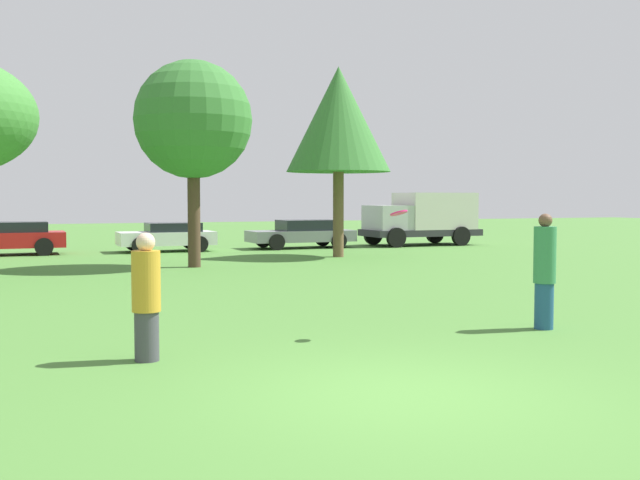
# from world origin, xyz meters

# --- Properties ---
(ground_plane) EXTENTS (120.00, 120.00, 0.00)m
(ground_plane) POSITION_xyz_m (0.00, 0.00, 0.00)
(ground_plane) COLOR #477A33
(person_thrower) EXTENTS (0.38, 0.38, 1.70)m
(person_thrower) POSITION_xyz_m (-2.33, 2.75, 0.85)
(person_thrower) COLOR #3F3F47
(person_thrower) RESTS_ON ground
(person_catcher) EXTENTS (0.36, 0.36, 1.90)m
(person_catcher) POSITION_xyz_m (4.13, 2.75, 0.96)
(person_catcher) COLOR navy
(person_catcher) RESTS_ON ground
(frisbee) EXTENTS (0.29, 0.27, 0.13)m
(frisbee) POSITION_xyz_m (1.58, 3.03, 1.93)
(frisbee) COLOR #F21E72
(tree_1) EXTENTS (3.67, 3.67, 6.44)m
(tree_1) POSITION_xyz_m (1.18, 15.92, 4.58)
(tree_1) COLOR #473323
(tree_1) RESTS_ON ground
(tree_2) EXTENTS (3.85, 3.85, 6.98)m
(tree_2) POSITION_xyz_m (7.02, 18.03, 5.03)
(tree_2) COLOR brown
(tree_2) RESTS_ON ground
(parked_car_red) EXTENTS (4.23, 2.04, 1.27)m
(parked_car_red) POSITION_xyz_m (-4.32, 23.50, 0.68)
(parked_car_red) COLOR red
(parked_car_red) RESTS_ON ground
(parked_car_white) EXTENTS (3.84, 1.98, 1.17)m
(parked_car_white) POSITION_xyz_m (1.68, 23.17, 0.63)
(parked_car_white) COLOR silver
(parked_car_white) RESTS_ON ground
(parked_car_grey) EXTENTS (4.59, 2.06, 1.23)m
(parked_car_grey) POSITION_xyz_m (7.54, 23.12, 0.66)
(parked_car_grey) COLOR slate
(parked_car_grey) RESTS_ON ground
(delivery_truck_silver) EXTENTS (5.37, 2.55, 2.42)m
(delivery_truck_silver) POSITION_xyz_m (13.42, 22.99, 1.31)
(delivery_truck_silver) COLOR #2D2D33
(delivery_truck_silver) RESTS_ON ground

